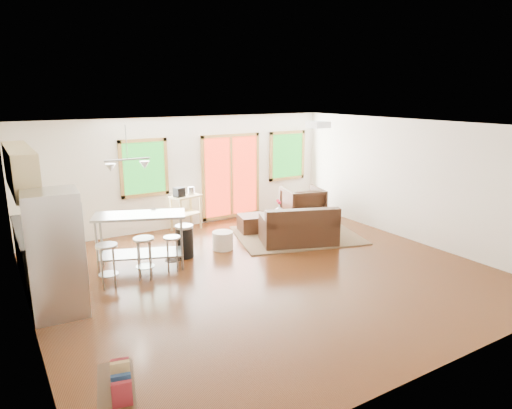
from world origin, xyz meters
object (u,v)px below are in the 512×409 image
rug (297,235)px  island (140,231)px  coffee_table (289,217)px  refrigerator (56,254)px  loveseat (299,229)px  kitchen_cart (185,200)px  ottoman (252,224)px  armchair (302,203)px

rug → island: 3.63m
coffee_table → refrigerator: refrigerator is taller
island → loveseat: bearing=-7.1°
rug → kitchen_cart: bearing=138.7°
rug → loveseat: 0.64m
rug → loveseat: size_ratio=1.50×
ottoman → refrigerator: 4.88m
loveseat → refrigerator: (-4.82, -0.72, 0.59)m
rug → armchair: (0.83, 0.91, 0.46)m
loveseat → refrigerator: bearing=-150.3°
armchair → kitchen_cart: size_ratio=0.91×
rug → coffee_table: 0.46m
kitchen_cart → rug: bearing=-41.3°
rug → island: size_ratio=1.53×
loveseat → armchair: bearing=71.8°
armchair → refrigerator: 6.32m
island → kitchen_cart: kitchen_cart is taller
coffee_table → armchair: armchair is taller
coffee_table → rug: bearing=-85.7°
coffee_table → refrigerator: 5.33m
coffee_table → island: size_ratio=0.71×
refrigerator → island: 1.93m
loveseat → island: size_ratio=1.02×
refrigerator → kitchen_cart: size_ratio=1.76×
coffee_table → island: bearing=-174.5°
loveseat → kitchen_cart: 2.77m
ottoman → kitchen_cart: size_ratio=0.57×
coffee_table → refrigerator: bearing=-164.0°
island → ottoman: bearing=16.2°
refrigerator → armchair: bearing=23.7°
island → kitchen_cart: bearing=47.9°
loveseat → rug: bearing=78.5°
armchair → island: bearing=26.0°
loveseat → ottoman: (-0.41, 1.24, -0.13)m
ottoman → island: 3.02m
loveseat → ottoman: bearing=129.4°
loveseat → coffee_table: size_ratio=1.45×
coffee_table → island: (-3.54, -0.34, 0.32)m
coffee_table → ottoman: bearing=144.3°
refrigerator → ottoman: bearing=28.2°
rug → armchair: bearing=47.6°
ottoman → refrigerator: bearing=-156.1°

